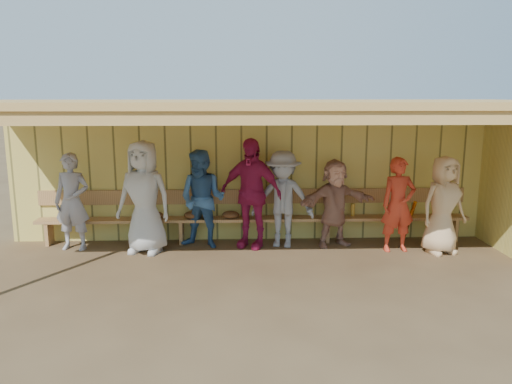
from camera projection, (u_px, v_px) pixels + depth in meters
ground at (257, 262)px, 7.86m from camera, size 90.00×90.00×0.00m
player_a at (72, 202)px, 8.34m from camera, size 0.65×0.47×1.65m
player_b at (144, 197)px, 8.17m from camera, size 1.04×0.81×1.87m
player_c at (202, 199)px, 8.46m from camera, size 0.98×0.87×1.68m
player_d at (251, 193)px, 8.47m from camera, size 1.19×0.88×1.88m
player_e at (283, 199)px, 8.51m from camera, size 1.19×0.85×1.66m
player_f at (335, 203)px, 8.56m from camera, size 1.47×0.86×1.51m
player_g at (398, 205)px, 8.27m from camera, size 0.60×0.42×1.58m
player_h at (443, 205)px, 8.15m from camera, size 0.91×0.72×1.62m
dugout_structure at (279, 150)px, 8.22m from camera, size 8.80×3.20×2.50m
bench at (254, 213)px, 8.85m from camera, size 7.60×0.34×0.93m
dugout_equipment at (235, 216)px, 8.72m from camera, size 5.34×0.62×0.80m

